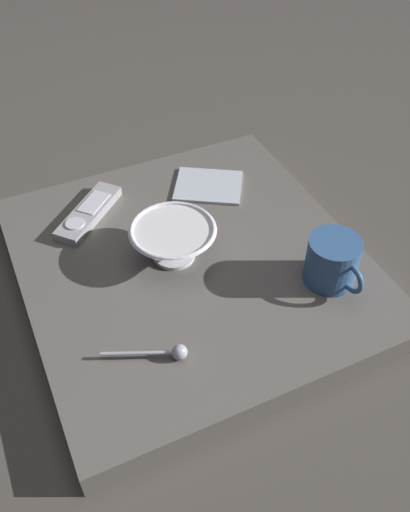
{
  "coord_description": "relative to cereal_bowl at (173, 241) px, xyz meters",
  "views": [
    {
      "loc": [
        0.65,
        -0.28,
        0.75
      ],
      "look_at": [
        0.03,
        0.02,
        0.07
      ],
      "focal_mm": 38.84,
      "sensor_mm": 36.0,
      "label": 1
    }
  ],
  "objects": [
    {
      "name": "folded_napkin",
      "position": [
        -0.16,
        0.14,
        -0.04
      ],
      "size": [
        0.16,
        0.17,
        0.01
      ],
      "color": "#B2BCC6",
      "rests_on": "table"
    },
    {
      "name": "ground_plane",
      "position": [
        0.02,
        0.03,
        -0.09
      ],
      "size": [
        6.0,
        6.0,
        0.0
      ],
      "primitive_type": "plane",
      "color": "#47423D"
    },
    {
      "name": "cereal_bowl",
      "position": [
        0.0,
        0.0,
        0.0
      ],
      "size": [
        0.15,
        0.15,
        0.07
      ],
      "color": "silver",
      "rests_on": "table"
    },
    {
      "name": "coffee_mug",
      "position": [
        0.17,
        0.22,
        0.0
      ],
      "size": [
        0.12,
        0.09,
        0.09
      ],
      "color": "#33598C",
      "rests_on": "table"
    },
    {
      "name": "teaspoon",
      "position": [
        0.2,
        -0.09,
        -0.03
      ],
      "size": [
        0.06,
        0.12,
        0.02
      ],
      "color": "#A3A5B2",
      "rests_on": "table"
    },
    {
      "name": "tv_remote_near",
      "position": [
        -0.17,
        -0.11,
        -0.03
      ],
      "size": [
        0.15,
        0.16,
        0.02
      ],
      "color": "#9E9EA3",
      "rests_on": "table"
    },
    {
      "name": "table",
      "position": [
        0.02,
        0.03,
        -0.06
      ],
      "size": [
        0.62,
        0.59,
        0.05
      ],
      "color": "#5B5651",
      "rests_on": "ground"
    }
  ]
}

